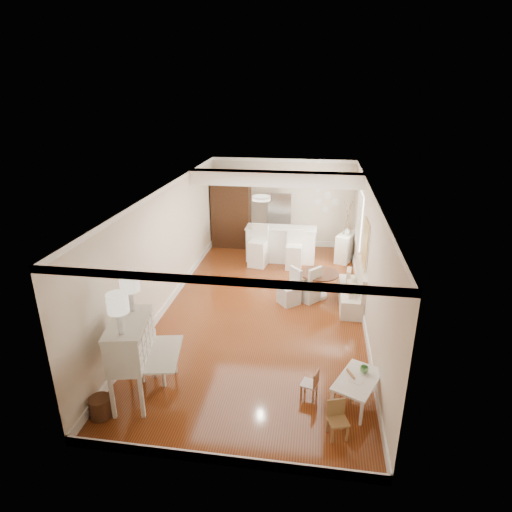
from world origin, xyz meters
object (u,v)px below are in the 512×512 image
(gustavian_armchair, at_px, (158,355))
(slip_chair_far, at_px, (309,283))
(bar_stool_left, at_px, (258,246))
(sideboard, at_px, (346,247))
(secretary_bureau, at_px, (132,360))
(wicker_basket, at_px, (100,407))
(kids_chair_c, at_px, (338,420))
(kids_chair_a, at_px, (343,387))
(bar_stool_right, at_px, (294,250))
(kids_table, at_px, (357,391))
(pantry_cabinet, at_px, (231,211))
(fridge, at_px, (291,222))
(kids_chair_b, at_px, (309,383))
(breakfast_counter, at_px, (281,244))
(dining_table, at_px, (319,285))
(slip_chair_near, at_px, (289,287))

(gustavian_armchair, height_order, slip_chair_far, gustavian_armchair)
(bar_stool_left, xyz_separation_m, sideboard, (2.51, 0.82, -0.19))
(secretary_bureau, distance_m, wicker_basket, 0.83)
(kids_chair_c, bearing_deg, kids_chair_a, 63.74)
(gustavian_armchair, xyz_separation_m, bar_stool_right, (2.01, 5.34, 0.09))
(kids_table, relative_size, bar_stool_left, 0.79)
(pantry_cabinet, relative_size, fridge, 1.28)
(fridge, bearing_deg, slip_chair_far, -78.78)
(slip_chair_far, distance_m, pantry_cabinet, 4.47)
(kids_chair_b, relative_size, breakfast_counter, 0.26)
(kids_chair_a, bearing_deg, bar_stool_right, 167.84)
(gustavian_armchair, height_order, wicker_basket, gustavian_armchair)
(dining_table, relative_size, fridge, 0.52)
(secretary_bureau, xyz_separation_m, kids_chair_a, (3.39, 0.40, -0.45))
(pantry_cabinet, bearing_deg, bar_stool_right, -37.52)
(wicker_basket, distance_m, kids_chair_a, 3.85)
(slip_chair_far, height_order, breakfast_counter, breakfast_counter)
(slip_chair_near, distance_m, sideboard, 3.36)
(gustavian_armchair, relative_size, kids_chair_c, 1.60)
(gustavian_armchair, relative_size, dining_table, 0.98)
(slip_chair_far, relative_size, fridge, 0.50)
(kids_chair_b, xyz_separation_m, slip_chair_far, (-0.14, 3.53, 0.18))
(wicker_basket, distance_m, bar_stool_left, 6.63)
(secretary_bureau, relative_size, kids_chair_a, 2.71)
(kids_chair_b, height_order, slip_chair_far, slip_chair_far)
(kids_chair_b, relative_size, bar_stool_right, 0.49)
(kids_table, xyz_separation_m, dining_table, (-0.65, 3.78, 0.09))
(secretary_bureau, distance_m, slip_chair_near, 4.33)
(wicker_basket, height_order, slip_chair_near, slip_chair_near)
(slip_chair_near, bearing_deg, bar_stool_left, 165.94)
(kids_chair_a, relative_size, pantry_cabinet, 0.23)
(kids_chair_b, bearing_deg, gustavian_armchair, -76.47)
(slip_chair_near, xyz_separation_m, sideboard, (1.45, 3.04, -0.02))
(slip_chair_far, bearing_deg, kids_chair_a, 51.29)
(slip_chair_near, relative_size, breakfast_counter, 0.43)
(kids_chair_b, bearing_deg, kids_table, 102.79)
(kids_table, distance_m, kids_chair_a, 0.22)
(kids_chair_a, xyz_separation_m, slip_chair_far, (-0.69, 3.53, 0.19))
(bar_stool_left, bearing_deg, kids_chair_a, -57.91)
(secretary_bureau, bearing_deg, sideboard, 50.36)
(dining_table, distance_m, breakfast_counter, 2.56)
(gustavian_armchair, distance_m, dining_table, 4.53)
(gustavian_armchair, xyz_separation_m, kids_chair_b, (2.63, -0.13, -0.20))
(dining_table, height_order, sideboard, sideboard)
(breakfast_counter, bearing_deg, kids_chair_b, -80.19)
(wicker_basket, distance_m, slip_chair_far, 5.41)
(pantry_cabinet, bearing_deg, gustavian_armchair, -89.09)
(secretary_bureau, distance_m, breakfast_counter, 6.67)
(kids_chair_c, height_order, breakfast_counter, breakfast_counter)
(secretary_bureau, xyz_separation_m, bar_stool_left, (1.19, 5.90, -0.11))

